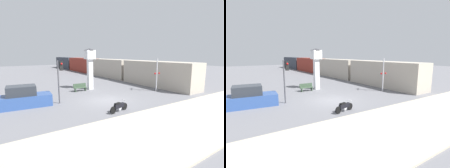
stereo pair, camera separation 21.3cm
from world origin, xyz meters
TOP-DOWN VIEW (x-y plane):
  - ground_plane at (0.00, 0.00)m, footprint 120.00×120.00m
  - sidewalk_strip at (0.00, -7.28)m, footprint 36.00×6.00m
  - motorcycle at (-1.02, -3.28)m, footprint 1.86×0.59m
  - clock_tower at (1.13, 5.84)m, footprint 1.32×1.32m
  - freight_train at (9.88, 21.14)m, footprint 2.80×48.58m
  - traffic_light at (-3.95, 1.56)m, footprint 0.50×0.35m
  - railroad_crossing_signal at (7.11, 0.37)m, footprint 0.90×0.82m
  - bench at (-0.45, 5.41)m, footprint 1.60×0.44m
  - parked_car at (-6.87, 2.19)m, footprint 4.35×2.19m

SIDE VIEW (x-z plane):
  - ground_plane at x=0.00m, z-range 0.00..0.00m
  - sidewalk_strip at x=0.00m, z-range 0.00..0.10m
  - motorcycle at x=-1.02m, z-range -0.02..0.82m
  - bench at x=-0.45m, z-range 0.03..0.95m
  - parked_car at x=-6.87m, z-range -0.15..1.65m
  - freight_train at x=9.88m, z-range 0.00..3.40m
  - railroad_crossing_signal at x=7.11m, z-range 0.18..4.08m
  - traffic_light at x=-3.95m, z-range 0.73..4.58m
  - clock_tower at x=1.13m, z-range 0.82..5.88m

